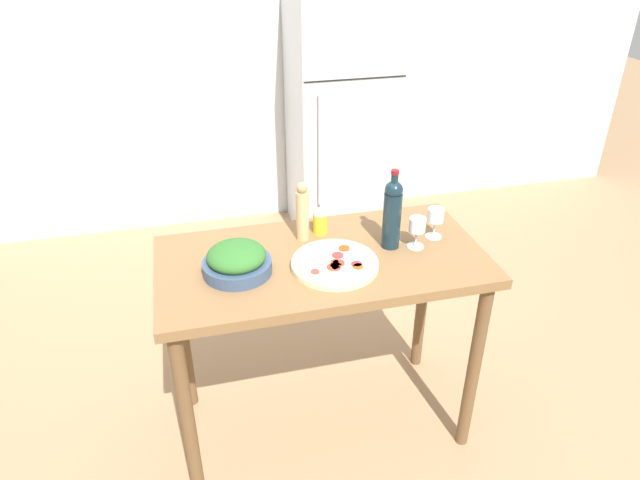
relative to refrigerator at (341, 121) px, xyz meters
The scene contains 11 objects.
ground_plane 2.15m from the refrigerator, 108.14° to the right, with size 14.00×14.00×0.00m, color #9E7A56.
wall_back 0.85m from the refrigerator, 148.96° to the left, with size 6.40×0.08×2.60m.
refrigerator is the anchor object (origin of this frame).
prep_counter 1.98m from the refrigerator, 108.14° to the right, with size 1.32×0.67×0.93m.
wine_bottle 1.91m from the refrigerator, 99.74° to the right, with size 0.07×0.07×0.34m.
wine_glass_near 1.92m from the refrigerator, 96.60° to the right, with size 0.07×0.07×0.13m.
wine_glass_far 1.85m from the refrigerator, 93.51° to the right, with size 0.07×0.07×0.13m.
pepper_mill 1.85m from the refrigerator, 110.97° to the right, with size 0.05×0.05×0.26m.
salad_bowl 2.14m from the refrigerator, 116.66° to the right, with size 0.27×0.27×0.12m.
homemade_pizza 2.05m from the refrigerator, 106.60° to the right, with size 0.35×0.35×0.03m.
salt_canister 1.78m from the refrigerator, 108.84° to the right, with size 0.06×0.06×0.10m.
Camera 1 is at (-0.48, -1.89, 2.14)m, focal length 32.00 mm.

